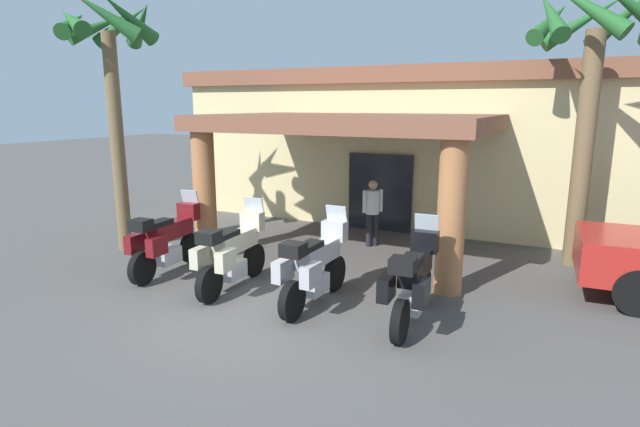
{
  "coord_description": "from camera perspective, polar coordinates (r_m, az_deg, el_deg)",
  "views": [
    {
      "loc": [
        4.36,
        -6.58,
        3.4
      ],
      "look_at": [
        -0.01,
        2.64,
        1.2
      ],
      "focal_mm": 28.39,
      "sensor_mm": 36.0,
      "label": 1
    }
  ],
  "objects": [
    {
      "name": "motorcycle_cream",
      "position": [
        9.59,
        -9.92,
        -4.4
      ],
      "size": [
        0.72,
        2.21,
        1.61
      ],
      "rotation": [
        0.0,
        0.0,
        1.62
      ],
      "color": "black",
      "rests_on": "ground_plane"
    },
    {
      "name": "motorcycle_black",
      "position": [
        8.1,
        10.44,
        -7.53
      ],
      "size": [
        0.71,
        2.21,
        1.61
      ],
      "rotation": [
        0.0,
        0.0,
        1.6
      ],
      "color": "black",
      "rests_on": "ground_plane"
    },
    {
      "name": "pedestrian",
      "position": [
        12.32,
        5.95,
        0.57
      ],
      "size": [
        0.4,
        0.41,
        1.63
      ],
      "rotation": [
        0.0,
        0.0,
        5.51
      ],
      "color": "black",
      "rests_on": "ground_plane"
    },
    {
      "name": "motorcycle_maroon",
      "position": [
        10.78,
        -16.94,
        -2.9
      ],
      "size": [
        0.73,
        2.21,
        1.61
      ],
      "rotation": [
        0.0,
        0.0,
        1.63
      ],
      "color": "black",
      "rests_on": "ground_plane"
    },
    {
      "name": "motel_building",
      "position": [
        16.81,
        10.56,
        7.99
      ],
      "size": [
        13.3,
        11.41,
        4.4
      ],
      "rotation": [
        0.0,
        0.0,
        -0.02
      ],
      "color": "beige",
      "rests_on": "ground_plane"
    },
    {
      "name": "palm_tree_near_portico",
      "position": [
        11.92,
        28.31,
        15.16
      ],
      "size": [
        2.62,
        2.74,
        5.87
      ],
      "color": "brown",
      "rests_on": "ground_plane"
    },
    {
      "name": "palm_tree_roadside",
      "position": [
        12.74,
        -22.66,
        16.0
      ],
      "size": [
        2.29,
        2.28,
        5.78
      ],
      "color": "brown",
      "rests_on": "ground_plane"
    },
    {
      "name": "motorcycle_silver",
      "position": [
        8.7,
        -0.65,
        -5.94
      ],
      "size": [
        0.72,
        2.21,
        1.61
      ],
      "rotation": [
        0.0,
        0.0,
        1.53
      ],
      "color": "black",
      "rests_on": "ground_plane"
    },
    {
      "name": "ground_plane",
      "position": [
        8.6,
        -7.63,
        -11.25
      ],
      "size": [
        80.0,
        80.0,
        0.0
      ],
      "primitive_type": "plane",
      "color": "#514F4C"
    }
  ]
}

